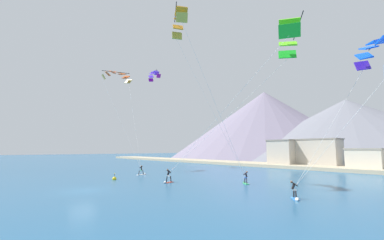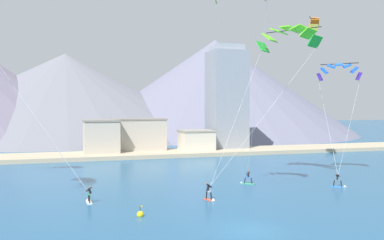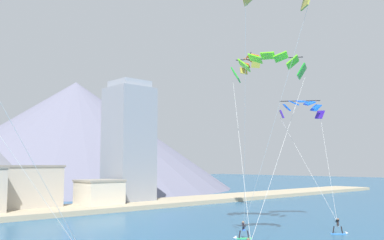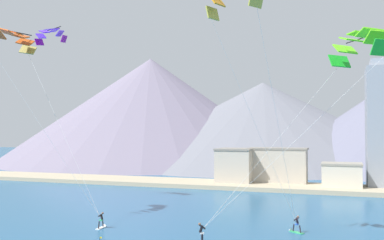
{
  "view_description": "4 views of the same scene",
  "coord_description": "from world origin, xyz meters",
  "px_view_note": "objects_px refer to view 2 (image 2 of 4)",
  "views": [
    {
      "loc": [
        27.97,
        -8.99,
        4.29
      ],
      "look_at": [
        0.49,
        14.27,
        8.37
      ],
      "focal_mm": 24.0,
      "sensor_mm": 36.0,
      "label": 1
    },
    {
      "loc": [
        -13.1,
        -28.14,
        9.07
      ],
      "look_at": [
        -0.88,
        11.67,
        7.69
      ],
      "focal_mm": 40.0,
      "sensor_mm": 36.0,
      "label": 2
    },
    {
      "loc": [
        -23.28,
        -9.25,
        6.83
      ],
      "look_at": [
        -1.7,
        14.03,
        10.12
      ],
      "focal_mm": 40.0,
      "sensor_mm": 36.0,
      "label": 3
    },
    {
      "loc": [
        11.63,
        -24.09,
        9.3
      ],
      "look_at": [
        -1.08,
        12.11,
        10.47
      ],
      "focal_mm": 40.0,
      "sensor_mm": 36.0,
      "label": 4
    }
  ],
  "objects_px": {
    "race_marker_buoy": "(140,214)",
    "parafoil_kite_near_lead": "(288,36)",
    "kitesurfer_far_left": "(246,180)",
    "kitesurfer_near_trail": "(89,197)",
    "parafoil_kite_distant_high_outer": "(314,24)",
    "kitesurfer_near_lead": "(210,195)",
    "parafoil_kite_mid_center": "(339,70)",
    "kitesurfer_mid_center": "(340,183)"
  },
  "relations": [
    {
      "from": "kitesurfer_near_trail",
      "to": "kitesurfer_mid_center",
      "type": "bearing_deg",
      "value": -1.13
    },
    {
      "from": "kitesurfer_near_lead",
      "to": "kitesurfer_far_left",
      "type": "xyz_separation_m",
      "value": [
        6.94,
        6.95,
        -0.12
      ]
    },
    {
      "from": "parafoil_kite_mid_center",
      "to": "kitesurfer_near_lead",
      "type": "bearing_deg",
      "value": -156.22
    },
    {
      "from": "kitesurfer_far_left",
      "to": "parafoil_kite_near_lead",
      "type": "bearing_deg",
      "value": 10.16
    },
    {
      "from": "kitesurfer_mid_center",
      "to": "race_marker_buoy",
      "type": "bearing_deg",
      "value": -165.82
    },
    {
      "from": "parafoil_kite_distant_high_outer",
      "to": "race_marker_buoy",
      "type": "xyz_separation_m",
      "value": [
        -31.06,
        -23.1,
        -21.43
      ]
    },
    {
      "from": "kitesurfer_near_trail",
      "to": "parafoil_kite_mid_center",
      "type": "bearing_deg",
      "value": 11.75
    },
    {
      "from": "kitesurfer_near_lead",
      "to": "kitesurfer_near_trail",
      "type": "height_order",
      "value": "kitesurfer_near_lead"
    },
    {
      "from": "parafoil_kite_distant_high_outer",
      "to": "kitesurfer_mid_center",
      "type": "bearing_deg",
      "value": -113.81
    },
    {
      "from": "kitesurfer_near_trail",
      "to": "kitesurfer_mid_center",
      "type": "relative_size",
      "value": 1.07
    },
    {
      "from": "kitesurfer_near_trail",
      "to": "parafoil_kite_near_lead",
      "type": "distance_m",
      "value": 29.94
    },
    {
      "from": "kitesurfer_mid_center",
      "to": "kitesurfer_far_left",
      "type": "distance_m",
      "value": 10.35
    },
    {
      "from": "parafoil_kite_near_lead",
      "to": "kitesurfer_mid_center",
      "type": "bearing_deg",
      "value": -61.79
    },
    {
      "from": "kitesurfer_mid_center",
      "to": "parafoil_kite_near_lead",
      "type": "xyz_separation_m",
      "value": [
        -3.19,
        5.95,
        17.09
      ]
    },
    {
      "from": "race_marker_buoy",
      "to": "parafoil_kite_near_lead",
      "type": "bearing_deg",
      "value": 30.36
    },
    {
      "from": "kitesurfer_near_trail",
      "to": "kitesurfer_near_lead",
      "type": "bearing_deg",
      "value": -13.14
    },
    {
      "from": "kitesurfer_mid_center",
      "to": "parafoil_kite_distant_high_outer",
      "type": "relative_size",
      "value": 0.34
    },
    {
      "from": "race_marker_buoy",
      "to": "parafoil_kite_distant_high_outer",
      "type": "bearing_deg",
      "value": 36.64
    },
    {
      "from": "kitesurfer_far_left",
      "to": "kitesurfer_near_trail",
      "type": "bearing_deg",
      "value": -166.45
    },
    {
      "from": "parafoil_kite_near_lead",
      "to": "parafoil_kite_distant_high_outer",
      "type": "xyz_separation_m",
      "value": [
        10.77,
        11.21,
        4.05
      ]
    },
    {
      "from": "kitesurfer_near_lead",
      "to": "parafoil_kite_distant_high_outer",
      "type": "relative_size",
      "value": 0.37
    },
    {
      "from": "kitesurfer_near_lead",
      "to": "kitesurfer_mid_center",
      "type": "relative_size",
      "value": 1.11
    },
    {
      "from": "parafoil_kite_distant_high_outer",
      "to": "race_marker_buoy",
      "type": "bearing_deg",
      "value": -143.36
    },
    {
      "from": "parafoil_kite_near_lead",
      "to": "parafoil_kite_distant_high_outer",
      "type": "distance_m",
      "value": 16.07
    },
    {
      "from": "kitesurfer_near_trail",
      "to": "kitesurfer_far_left",
      "type": "relative_size",
      "value": 1.07
    },
    {
      "from": "parafoil_kite_near_lead",
      "to": "parafoil_kite_mid_center",
      "type": "xyz_separation_m",
      "value": [
        8.21,
        1.28,
        -3.87
      ]
    },
    {
      "from": "kitesurfer_near_lead",
      "to": "parafoil_kite_distant_high_outer",
      "type": "distance_m",
      "value": 37.02
    },
    {
      "from": "kitesurfer_near_lead",
      "to": "kitesurfer_mid_center",
      "type": "height_order",
      "value": "kitesurfer_near_lead"
    },
    {
      "from": "kitesurfer_near_lead",
      "to": "kitesurfer_mid_center",
      "type": "bearing_deg",
      "value": 7.29
    },
    {
      "from": "kitesurfer_near_trail",
      "to": "parafoil_kite_distant_high_outer",
      "type": "distance_m",
      "value": 43.95
    },
    {
      "from": "kitesurfer_far_left",
      "to": "parafoil_kite_distant_high_outer",
      "type": "distance_m",
      "value": 29.61
    },
    {
      "from": "parafoil_kite_mid_center",
      "to": "parafoil_kite_distant_high_outer",
      "type": "distance_m",
      "value": 12.96
    },
    {
      "from": "kitesurfer_near_lead",
      "to": "parafoil_kite_near_lead",
      "type": "bearing_deg",
      "value": 31.88
    },
    {
      "from": "kitesurfer_near_lead",
      "to": "parafoil_kite_mid_center",
      "type": "distance_m",
      "value": 26.51
    },
    {
      "from": "parafoil_kite_near_lead",
      "to": "race_marker_buoy",
      "type": "xyz_separation_m",
      "value": [
        -20.29,
        -11.89,
        -17.38
      ]
    },
    {
      "from": "kitesurfer_far_left",
      "to": "kitesurfer_near_lead",
      "type": "bearing_deg",
      "value": -134.99
    },
    {
      "from": "kitesurfer_mid_center",
      "to": "parafoil_kite_near_lead",
      "type": "height_order",
      "value": "parafoil_kite_near_lead"
    },
    {
      "from": "parafoil_kite_near_lead",
      "to": "kitesurfer_near_lead",
      "type": "bearing_deg",
      "value": -148.12
    },
    {
      "from": "kitesurfer_near_lead",
      "to": "kitesurfer_mid_center",
      "type": "xyz_separation_m",
      "value": [
        16.07,
        2.06,
        -0.12
      ]
    },
    {
      "from": "kitesurfer_near_lead",
      "to": "parafoil_kite_near_lead",
      "type": "distance_m",
      "value": 22.76
    },
    {
      "from": "kitesurfer_far_left",
      "to": "race_marker_buoy",
      "type": "xyz_separation_m",
      "value": [
        -14.36,
        -10.82,
        -0.29
      ]
    },
    {
      "from": "parafoil_kite_distant_high_outer",
      "to": "parafoil_kite_near_lead",
      "type": "bearing_deg",
      "value": -133.84
    }
  ]
}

